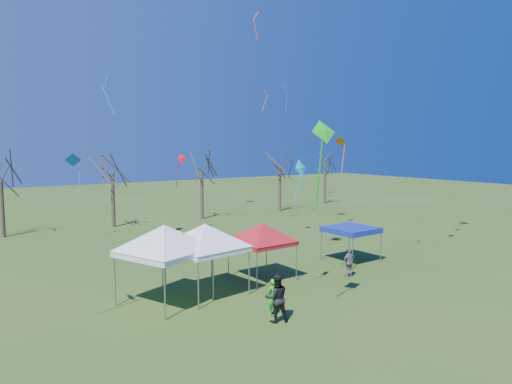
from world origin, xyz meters
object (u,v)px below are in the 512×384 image
Objects in this scene: tree_2 at (112,154)px; tent_blue at (351,230)px; tree_5 at (325,156)px; tent_white_mid at (205,229)px; person_dark at (277,298)px; person_green at (272,297)px; tree_4 at (280,155)px; person_grey at (349,262)px; tent_white_west at (164,230)px; tent_red at (262,227)px; tree_3 at (201,156)px.

tent_blue is at bearing -67.06° from tree_2.
tree_5 reaches higher than tent_white_mid.
tent_white_mid is 2.24× the size of person_dark.
person_green is at bearing -135.73° from tree_5.
tent_white_mid is 4.71m from person_green.
tree_4 reaches higher than person_grey.
tree_4 reaches higher than tent_white_west.
tree_5 is 3.82× the size of person_dark.
person_green is (-2.58, -4.50, -2.01)m from tent_red.
tree_4 is 2.03× the size of tent_red.
tent_red is 5.57m from person_green.
tent_red reaches higher than person_grey.
tree_5 is 4.92× the size of person_green.
tree_4 is 28.16m from tent_white_mid.
tent_blue is 10.23m from person_green.
tree_4 reaches higher than tent_white_mid.
tree_3 is at bearing 179.74° from tree_4.
person_dark is at bearing -135.27° from tree_5.
person_dark is at bearing -119.03° from tent_red.
tree_4 is at bearing -1.22° from tree_2.
tent_blue is (0.04, -19.61, -4.14)m from tree_3.
tree_2 reaches higher than tent_blue.
tent_white_west is 5.77m from tent_red.
person_grey is 1.05× the size of person_green.
tree_2 is at bearing -73.39° from person_grey.
tree_2 reaches higher than person_green.
tent_blue is 10.82m from person_dark.
tent_white_west reaches higher than tent_red.
person_grey is at bearing -136.20° from person_dark.
person_green is at bearing -127.44° from tree_4.
tree_5 is 4.70× the size of person_grey.
tree_3 is at bearing -94.71° from person_grey.
tree_2 is 4.19× the size of person_dark.
tent_white_west is at bearing -179.18° from tent_white_mid.
tree_5 is at bearing -149.23° from person_green.
tent_red is 5.09m from person_grey.
tent_white_west is 2.19× the size of person_dark.
tree_4 is at bearing 45.94° from tent_white_mid.
tree_5 reaches higher than tent_blue.
tree_3 reaches higher than tree_4.
tent_red is at bearing -138.23° from tree_5.
tree_5 is 37.33m from tent_white_west.
tree_5 reaches higher than person_dark.
tree_2 is at bearing 95.46° from tent_red.
tree_3 is 23.77m from tent_white_west.
person_grey is at bearing -175.66° from person_green.
tent_white_west is 2.69× the size of person_grey.
tent_white_mid reaches higher than person_green.
tent_red is 6.25m from person_dark.
tent_red is at bearing -108.35° from tree_3.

